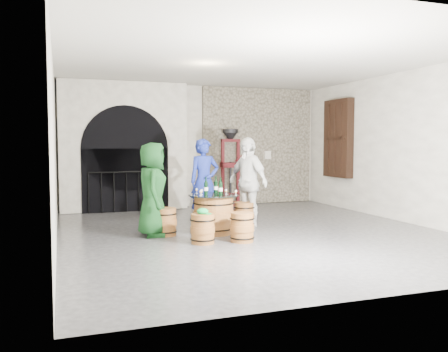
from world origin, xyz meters
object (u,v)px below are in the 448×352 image
object	(u,v)px
barrel_table	(214,214)
person_blue	(204,181)
person_white	(248,182)
wine_bottle_center	(221,188)
barrel_stool_near_left	(203,229)
barrel_stool_near_right	(242,227)
corking_press	(231,162)
barrel_stool_right	(244,215)
person_green	(153,189)
barrel_stool_left	(165,222)
wine_bottle_right	(216,187)
wine_bottle_left	(206,187)
barrel_stool_far	(206,213)
side_barrel	(212,198)

from	to	relation	value
barrel_table	person_blue	xyz separation A→B (m)	(0.15, 1.10, 0.53)
person_white	wine_bottle_center	distance (m)	0.97
barrel_stool_near_left	barrel_table	bearing A→B (deg)	60.29
person_white	person_blue	bearing A→B (deg)	-149.65
barrel_stool_near_right	barrel_stool_near_left	size ratio (longest dim) A/B	1.00
barrel_stool_near_right	person_blue	xyz separation A→B (m)	(-0.08, 1.96, 0.64)
wine_bottle_center	corking_press	bearing A→B (deg)	67.37
person_white	wine_bottle_center	xyz separation A→B (m)	(-0.77, -0.58, -0.04)
person_white	corking_press	xyz separation A→B (m)	(0.73, 3.02, 0.29)
barrel_table	corking_press	bearing A→B (deg)	65.41
barrel_stool_right	person_blue	bearing A→B (deg)	133.81
wine_bottle_center	person_green	bearing A→B (deg)	169.65
corking_press	barrel_stool_near_right	bearing A→B (deg)	-107.04
barrel_stool_left	wine_bottle_right	xyz separation A→B (m)	(1.00, 0.09, 0.61)
barrel_stool_right	person_green	xyz separation A→B (m)	(-1.90, -0.31, 0.60)
barrel_stool_near_right	barrel_stool_left	bearing A→B (deg)	139.25
person_blue	wine_bottle_right	bearing A→B (deg)	-97.41
wine_bottle_left	wine_bottle_right	size ratio (longest dim) A/B	1.00
wine_bottle_center	barrel_stool_near_left	bearing A→B (deg)	-128.71
person_white	wine_bottle_left	world-z (taller)	person_white
barrel_table	corking_press	xyz separation A→B (m)	(1.61, 3.51, 0.83)
wine_bottle_right	corking_press	world-z (taller)	corking_press
wine_bottle_right	corking_press	xyz separation A→B (m)	(1.50, 3.32, 0.33)
barrel_stool_far	corking_press	world-z (taller)	corking_press
person_blue	corking_press	size ratio (longest dim) A/B	0.87
person_green	side_barrel	size ratio (longest dim) A/B	2.55
barrel_stool_far	barrel_stool_right	distance (m)	0.80
barrel_stool_left	barrel_stool_near_left	bearing A→B (deg)	-63.08
barrel_stool_left	barrel_stool_near_right	xyz separation A→B (m)	(1.12, -0.97, 0.00)
side_barrel	corking_press	xyz separation A→B (m)	(0.75, 0.73, 0.86)
barrel_stool_far	barrel_stool_near_left	xyz separation A→B (m)	(-0.56, -1.67, 0.00)
barrel_stool_near_right	person_white	xyz separation A→B (m)	(0.65, 1.35, 0.65)
wine_bottle_center	side_barrel	distance (m)	3.02
barrel_stool_left	person_green	bearing A→B (deg)	173.56
barrel_stool_near_left	person_white	xyz separation A→B (m)	(1.32, 1.26, 0.65)
person_white	wine_bottle_center	bearing A→B (deg)	-72.70
person_white	wine_bottle_center	size ratio (longest dim) A/B	5.54
barrel_stool_near_right	person_green	bearing A→B (deg)	143.59
person_blue	barrel_stool_far	bearing A→B (deg)	-102.42
barrel_table	person_green	bearing A→B (deg)	173.56
wine_bottle_right	wine_bottle_center	bearing A→B (deg)	-90.67
barrel_stool_right	barrel_stool_near_left	size ratio (longest dim) A/B	1.00
wine_bottle_right	side_barrel	size ratio (longest dim) A/B	0.49
barrel_stool_near_right	wine_bottle_right	bearing A→B (deg)	96.78
wine_bottle_right	barrel_stool_left	bearing A→B (deg)	-175.01
person_blue	wine_bottle_left	bearing A→B (deg)	-109.66
barrel_stool_far	wine_bottle_center	xyz separation A→B (m)	(-0.02, -0.98, 0.61)
wine_bottle_left	barrel_stool_left	bearing A→B (deg)	178.62
barrel_stool_left	barrel_stool_near_right	world-z (taller)	same
barrel_stool_far	barrel_table	bearing A→B (deg)	-97.70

